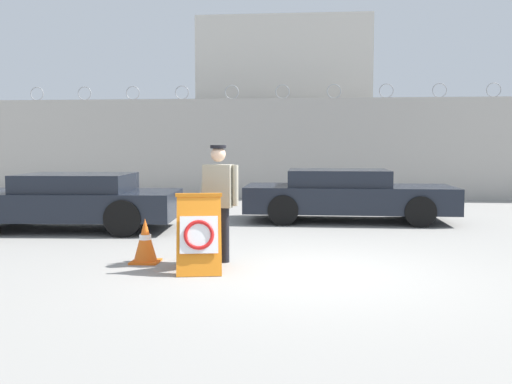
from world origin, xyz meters
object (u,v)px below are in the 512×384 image
(barricade_sign, at_px, (199,233))
(parked_car_rear_sedan, at_px, (346,195))
(security_guard, at_px, (219,197))
(parked_car_front_coupe, at_px, (68,201))
(traffic_cone_near, at_px, (145,241))

(barricade_sign, xyz_separation_m, parked_car_rear_sedan, (2.39, 5.53, 0.07))
(barricade_sign, bearing_deg, parked_car_rear_sedan, 56.29)
(parked_car_rear_sedan, bearing_deg, security_guard, -114.15)
(parked_car_front_coupe, relative_size, parked_car_rear_sedan, 0.98)
(security_guard, height_order, parked_car_front_coupe, security_guard)
(traffic_cone_near, xyz_separation_m, parked_car_front_coupe, (-2.52, 3.11, 0.28))
(barricade_sign, height_order, traffic_cone_near, barricade_sign)
(traffic_cone_near, bearing_deg, parked_car_front_coupe, 129.10)
(parked_car_front_coupe, bearing_deg, traffic_cone_near, 125.81)
(traffic_cone_near, bearing_deg, barricade_sign, -28.47)
(barricade_sign, distance_m, security_guard, 0.81)
(traffic_cone_near, relative_size, parked_car_front_coupe, 0.14)
(barricade_sign, distance_m, parked_car_front_coupe, 4.98)
(parked_car_front_coupe, bearing_deg, security_guard, 137.49)
(security_guard, bearing_deg, barricade_sign, 85.59)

